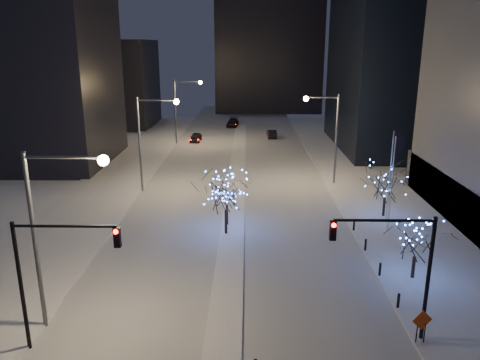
{
  "coord_description": "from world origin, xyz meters",
  "views": [
    {
      "loc": [
        1.22,
        -20.66,
        15.13
      ],
      "look_at": [
        0.67,
        14.26,
        5.0
      ],
      "focal_mm": 35.0,
      "sensor_mm": 36.0,
      "label": 1
    }
  ],
  "objects_px": {
    "street_lamp_w_far": "(182,103)",
    "construction_sign": "(422,323)",
    "car_near": "(196,137)",
    "holiday_tree_plaza_far": "(386,182)",
    "traffic_signal_west": "(50,265)",
    "street_lamp_east": "(328,127)",
    "traffic_signal_east": "(400,258)",
    "street_lamp_w_mid": "(149,131)",
    "holiday_tree_median_far": "(227,190)",
    "street_lamp_w_near": "(52,217)",
    "holiday_tree_median_near": "(226,192)",
    "holiday_tree_plaza_near": "(417,238)",
    "car_mid": "(272,134)",
    "car_far": "(233,123)"
  },
  "relations": [
    {
      "from": "holiday_tree_median_near",
      "to": "holiday_tree_plaza_far",
      "type": "distance_m",
      "value": 14.8
    },
    {
      "from": "street_lamp_w_near",
      "to": "street_lamp_w_far",
      "type": "xyz_separation_m",
      "value": [
        0.0,
        50.0,
        0.0
      ]
    },
    {
      "from": "street_lamp_w_mid",
      "to": "traffic_signal_west",
      "type": "relative_size",
      "value": 1.43
    },
    {
      "from": "holiday_tree_plaza_near",
      "to": "holiday_tree_median_far",
      "type": "bearing_deg",
      "value": 143.7
    },
    {
      "from": "street_lamp_w_far",
      "to": "holiday_tree_plaza_near",
      "type": "xyz_separation_m",
      "value": [
        21.26,
        -44.24,
        -3.52
      ]
    },
    {
      "from": "street_lamp_w_near",
      "to": "holiday_tree_median_far",
      "type": "bearing_deg",
      "value": 60.92
    },
    {
      "from": "traffic_signal_west",
      "to": "holiday_tree_median_near",
      "type": "relative_size",
      "value": 1.28
    },
    {
      "from": "car_mid",
      "to": "street_lamp_east",
      "type": "bearing_deg",
      "value": 96.6
    },
    {
      "from": "street_lamp_w_mid",
      "to": "holiday_tree_median_near",
      "type": "xyz_separation_m",
      "value": [
        8.44,
        -11.81,
        -2.74
      ]
    },
    {
      "from": "car_far",
      "to": "holiday_tree_median_far",
      "type": "bearing_deg",
      "value": -84.04
    },
    {
      "from": "construction_sign",
      "to": "car_near",
      "type": "bearing_deg",
      "value": 96.5
    },
    {
      "from": "car_far",
      "to": "holiday_tree_plaza_near",
      "type": "distance_m",
      "value": 62.22
    },
    {
      "from": "car_near",
      "to": "street_lamp_w_near",
      "type": "bearing_deg",
      "value": -89.2
    },
    {
      "from": "street_lamp_w_mid",
      "to": "car_mid",
      "type": "height_order",
      "value": "street_lamp_w_mid"
    },
    {
      "from": "holiday_tree_plaza_near",
      "to": "holiday_tree_plaza_far",
      "type": "relative_size",
      "value": 0.85
    },
    {
      "from": "car_near",
      "to": "car_mid",
      "type": "distance_m",
      "value": 12.95
    },
    {
      "from": "holiday_tree_median_near",
      "to": "holiday_tree_plaza_near",
      "type": "xyz_separation_m",
      "value": [
        12.82,
        -7.43,
        -0.77
      ]
    },
    {
      "from": "car_far",
      "to": "holiday_tree_median_near",
      "type": "distance_m",
      "value": 53.28
    },
    {
      "from": "traffic_signal_west",
      "to": "traffic_signal_east",
      "type": "bearing_deg",
      "value": 3.29
    },
    {
      "from": "street_lamp_east",
      "to": "traffic_signal_east",
      "type": "xyz_separation_m",
      "value": [
        -1.14,
        -29.0,
        -1.69
      ]
    },
    {
      "from": "street_lamp_w_far",
      "to": "traffic_signal_west",
      "type": "relative_size",
      "value": 1.43
    },
    {
      "from": "holiday_tree_median_far",
      "to": "car_mid",
      "type": "bearing_deg",
      "value": 81.72
    },
    {
      "from": "street_lamp_east",
      "to": "traffic_signal_west",
      "type": "distance_m",
      "value": 35.3
    },
    {
      "from": "street_lamp_w_near",
      "to": "holiday_tree_plaza_far",
      "type": "bearing_deg",
      "value": 37.8
    },
    {
      "from": "holiday_tree_median_far",
      "to": "construction_sign",
      "type": "relative_size",
      "value": 2.5
    },
    {
      "from": "car_near",
      "to": "holiday_tree_plaza_far",
      "type": "height_order",
      "value": "holiday_tree_plaza_far"
    },
    {
      "from": "car_mid",
      "to": "holiday_tree_plaza_near",
      "type": "xyz_separation_m",
      "value": [
        6.97,
        -49.58,
        2.31
      ]
    },
    {
      "from": "street_lamp_w_far",
      "to": "holiday_tree_median_near",
      "type": "height_order",
      "value": "street_lamp_w_far"
    },
    {
      "from": "car_mid",
      "to": "construction_sign",
      "type": "distance_m",
      "value": 56.93
    },
    {
      "from": "traffic_signal_west",
      "to": "car_mid",
      "type": "distance_m",
      "value": 59.12
    },
    {
      "from": "street_lamp_w_mid",
      "to": "traffic_signal_east",
      "type": "xyz_separation_m",
      "value": [
        17.88,
        -26.0,
        -1.74
      ]
    },
    {
      "from": "holiday_tree_median_far",
      "to": "traffic_signal_east",
      "type": "bearing_deg",
      "value": -59.73
    },
    {
      "from": "traffic_signal_west",
      "to": "holiday_tree_median_near",
      "type": "distance_m",
      "value": 17.17
    },
    {
      "from": "holiday_tree_median_near",
      "to": "car_near",
      "type": "bearing_deg",
      "value": 99.72
    },
    {
      "from": "car_far",
      "to": "construction_sign",
      "type": "distance_m",
      "value": 68.78
    },
    {
      "from": "street_lamp_w_far",
      "to": "construction_sign",
      "type": "xyz_separation_m",
      "value": [
        19.24,
        -51.37,
        -5.22
      ]
    },
    {
      "from": "car_far",
      "to": "holiday_tree_median_near",
      "type": "bearing_deg",
      "value": -84.08
    },
    {
      "from": "holiday_tree_median_far",
      "to": "holiday_tree_plaza_far",
      "type": "relative_size",
      "value": 0.87
    },
    {
      "from": "street_lamp_w_mid",
      "to": "street_lamp_w_far",
      "type": "relative_size",
      "value": 1.0
    },
    {
      "from": "traffic_signal_west",
      "to": "traffic_signal_east",
      "type": "xyz_separation_m",
      "value": [
        17.38,
        1.0,
        0.0
      ]
    },
    {
      "from": "street_lamp_east",
      "to": "holiday_tree_plaza_far",
      "type": "xyz_separation_m",
      "value": [
        3.56,
        -10.48,
        -3.09
      ]
    },
    {
      "from": "street_lamp_w_mid",
      "to": "holiday_tree_plaza_far",
      "type": "relative_size",
      "value": 1.86
    },
    {
      "from": "street_lamp_w_near",
      "to": "holiday_tree_plaza_near",
      "type": "bearing_deg",
      "value": 15.15
    },
    {
      "from": "car_mid",
      "to": "car_far",
      "type": "xyz_separation_m",
      "value": [
        -6.93,
        11.02,
        0.06
      ]
    },
    {
      "from": "construction_sign",
      "to": "traffic_signal_east",
      "type": "bearing_deg",
      "value": 153.12
    },
    {
      "from": "street_lamp_w_far",
      "to": "traffic_signal_west",
      "type": "distance_m",
      "value": 52.04
    },
    {
      "from": "street_lamp_w_mid",
      "to": "street_lamp_east",
      "type": "height_order",
      "value": "same"
    },
    {
      "from": "construction_sign",
      "to": "street_lamp_w_far",
      "type": "bearing_deg",
      "value": 98.9
    },
    {
      "from": "street_lamp_w_mid",
      "to": "construction_sign",
      "type": "bearing_deg",
      "value": -53.89
    },
    {
      "from": "car_near",
      "to": "holiday_tree_plaza_near",
      "type": "bearing_deg",
      "value": -64.32
    }
  ]
}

